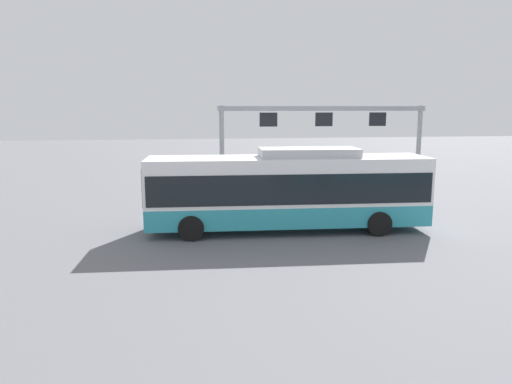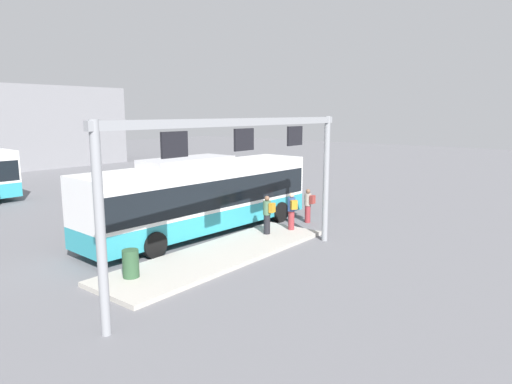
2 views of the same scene
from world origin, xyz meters
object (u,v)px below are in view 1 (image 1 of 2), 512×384
object	(u,v)px
bus_main	(288,188)
person_boarding	(176,201)
trash_bin	(391,202)
person_waiting_near	(222,194)
person_waiting_mid	(250,195)

from	to	relation	value
bus_main	person_boarding	xyz separation A→B (m)	(4.64, -2.56, -0.92)
bus_main	trash_bin	bearing A→B (deg)	-154.32
bus_main	trash_bin	world-z (taller)	bus_main
person_waiting_near	person_waiting_mid	size ratio (longest dim) A/B	1.00
person_boarding	trash_bin	distance (m)	10.27
person_boarding	person_waiting_near	bearing A→B (deg)	102.66
trash_bin	bus_main	bearing A→B (deg)	22.90
bus_main	person_boarding	distance (m)	5.38
trash_bin	person_waiting_mid	bearing A→B (deg)	-2.15
person_boarding	trash_bin	bearing A→B (deg)	89.16
bus_main	person_boarding	size ratio (longest dim) A/B	6.97
person_waiting_mid	trash_bin	xyz separation A→B (m)	(-6.87, 0.26, -0.44)
person_boarding	person_waiting_near	size ratio (longest dim) A/B	1.00
person_waiting_near	bus_main	bearing A→B (deg)	70.76
person_waiting_near	person_waiting_mid	bearing A→B (deg)	103.42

